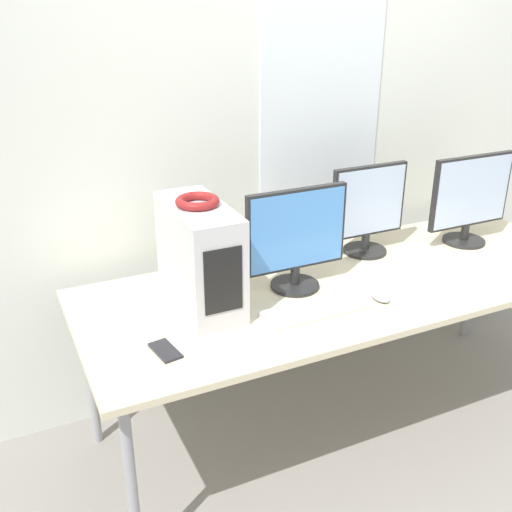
{
  "coord_description": "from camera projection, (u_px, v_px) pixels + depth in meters",
  "views": [
    {
      "loc": [
        -1.39,
        -1.51,
        1.92
      ],
      "look_at": [
        -0.47,
        0.45,
        0.97
      ],
      "focal_mm": 42.0,
      "sensor_mm": 36.0,
      "label": 1
    }
  ],
  "objects": [
    {
      "name": "pc_tower",
      "position": [
        200.0,
        256.0,
        2.35
      ],
      "size": [
        0.21,
        0.49,
        0.42
      ],
      "color": "silver",
      "rests_on": "desk"
    },
    {
      "name": "ground_plane",
      "position": [
        399.0,
        482.0,
        2.56
      ],
      "size": [
        14.0,
        14.0,
        0.0
      ],
      "primitive_type": "plane",
      "color": "gray"
    },
    {
      "name": "desk",
      "position": [
        351.0,
        288.0,
        2.64
      ],
      "size": [
        2.38,
        0.9,
        0.76
      ],
      "color": "beige",
      "rests_on": "ground_plane"
    },
    {
      "name": "keyboard",
      "position": [
        315.0,
        310.0,
        2.35
      ],
      "size": [
        0.43,
        0.15,
        0.02
      ],
      "color": "silver",
      "rests_on": "desk"
    },
    {
      "name": "cell_phone",
      "position": [
        165.0,
        351.0,
        2.1
      ],
      "size": [
        0.09,
        0.15,
        0.01
      ],
      "rotation": [
        0.0,
        0.0,
        0.16
      ],
      "color": "#232328",
      "rests_on": "desk"
    },
    {
      "name": "monitor_main",
      "position": [
        296.0,
        237.0,
        2.47
      ],
      "size": [
        0.45,
        0.21,
        0.44
      ],
      "color": "black",
      "rests_on": "desk"
    },
    {
      "name": "mouse",
      "position": [
        379.0,
        296.0,
        2.45
      ],
      "size": [
        0.06,
        0.11,
        0.03
      ],
      "color": "#B2B2B7",
      "rests_on": "desk"
    },
    {
      "name": "monitor_right_far",
      "position": [
        470.0,
        198.0,
        2.93
      ],
      "size": [
        0.47,
        0.21,
        0.45
      ],
      "color": "black",
      "rests_on": "desk"
    },
    {
      "name": "monitor_right_near",
      "position": [
        368.0,
        209.0,
        2.82
      ],
      "size": [
        0.39,
        0.21,
        0.43
      ],
      "color": "black",
      "rests_on": "desk"
    },
    {
      "name": "wall_back",
      "position": [
        293.0,
        122.0,
        2.87
      ],
      "size": [
        8.0,
        0.07,
        2.7
      ],
      "color": "silver",
      "rests_on": "ground_plane"
    },
    {
      "name": "headphones",
      "position": [
        197.0,
        201.0,
        2.26
      ],
      "size": [
        0.17,
        0.17,
        0.03
      ],
      "color": "maroon",
      "rests_on": "pc_tower"
    }
  ]
}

